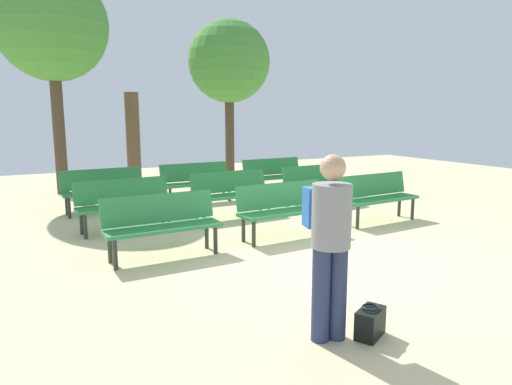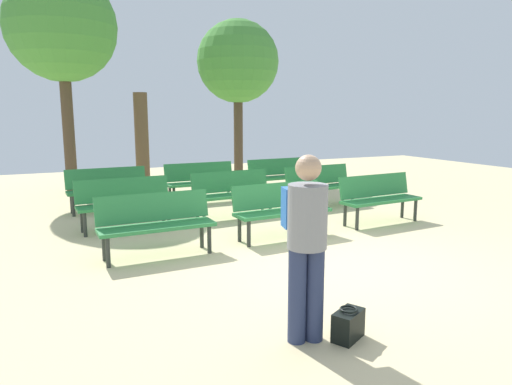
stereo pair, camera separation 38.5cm
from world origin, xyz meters
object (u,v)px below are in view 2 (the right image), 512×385
handbag (348,325)px  tree_0 (62,28)px  bench_r0_c1 (281,207)px  bench_r1_c0 (125,200)px  visitor_with_backpack (306,237)px  bench_r0_c0 (156,221)px  bench_r2_c1 (201,180)px  bench_r2_c0 (108,187)px  tree_2 (238,63)px  bench_r1_c2 (320,183)px  tree_1 (142,140)px  bench_r1_c1 (233,191)px  bench_r2_c2 (280,174)px  bench_r0_c2 (379,196)px

handbag → tree_0: bearing=100.6°
bench_r0_c1 → handbag: bench_r0_c1 is taller
bench_r1_c0 → visitor_with_backpack: (0.78, -4.72, 0.43)m
bench_r0_c0 → bench_r2_c1: size_ratio=1.00×
bench_r2_c0 → tree_2: (4.18, 3.07, 2.92)m
bench_r1_c2 → bench_r0_c0: bearing=-157.8°
bench_r0_c1 → bench_r1_c2: 2.66m
tree_1 → visitor_with_backpack: 9.50m
bench_r2_c1 → tree_1: size_ratio=0.64×
bench_r0_c0 → handbag: bench_r0_c0 is taller
bench_r1_c1 → bench_r2_c2: same height
bench_r0_c0 → tree_2: tree_2 is taller
bench_r1_c2 → bench_r0_c1: bearing=-140.4°
bench_r1_c1 → visitor_with_backpack: bearing=-108.4°
bench_r1_c0 → tree_0: (-0.60, 4.40, 3.49)m
bench_r1_c2 → tree_1: (-2.85, 4.54, 0.76)m
bench_r1_c0 → bench_r1_c2: bearing=-0.3°
tree_0 → bench_r0_c0: bearing=-83.0°
bench_r1_c2 → tree_2: 5.39m
bench_r1_c0 → bench_r1_c2: same height
bench_r2_c2 → tree_0: size_ratio=0.30×
bench_r2_c0 → handbag: bench_r2_c0 is taller
tree_0 → tree_1: size_ratio=2.11×
bench_r0_c1 → bench_r0_c2: size_ratio=1.00×
bench_r0_c0 → bench_r2_c1: (1.83, 3.57, 0.00)m
bench_r0_c0 → handbag: (0.99, -3.15, -0.37)m
bench_r0_c1 → tree_2: bearing=70.2°
bench_r0_c1 → tree_2: size_ratio=0.35×
bench_r0_c2 → bench_r1_c0: size_ratio=1.00×
bench_r1_c1 → visitor_with_backpack: visitor_with_backpack is taller
bench_r0_c0 → tree_0: tree_0 is taller
bench_r2_c0 → tree_2: 5.95m
bench_r0_c2 → bench_r2_c0: size_ratio=1.01×
bench_r0_c2 → tree_1: tree_1 is taller
bench_r0_c2 → bench_r2_c0: 5.37m
bench_r0_c1 → tree_2: 7.27m
bench_r0_c0 → bench_r0_c1: bearing=1.9°
bench_r0_c2 → visitor_with_backpack: bearing=-141.0°
bench_r1_c1 → tree_0: tree_0 is taller
handbag → tree_1: bearing=89.3°
bench_r0_c1 → tree_1: size_ratio=0.64×
bench_r0_c0 → bench_r1_c0: 1.75m
tree_0 → tree_1: bearing=10.9°
bench_r0_c2 → tree_1: size_ratio=0.64×
bench_r0_c1 → visitor_with_backpack: 3.43m
bench_r0_c1 → bench_r2_c2: bearing=59.6°
bench_r0_c2 → visitor_with_backpack: (-3.49, -3.24, 0.43)m
bench_r0_c2 → bench_r1_c1: same height
bench_r1_c2 → tree_1: 5.41m
bench_r1_c2 → bench_r2_c1: 2.68m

